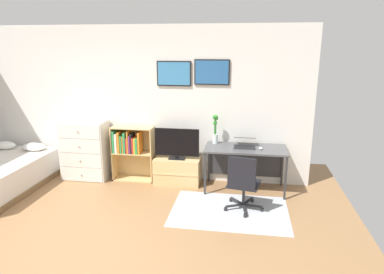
{
  "coord_description": "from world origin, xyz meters",
  "views": [
    {
      "loc": [
        1.95,
        -3.42,
        2.37
      ],
      "look_at": [
        1.16,
        1.5,
        1.03
      ],
      "focal_mm": 32.35,
      "sensor_mm": 36.0,
      "label": 1
    }
  ],
  "objects_px": {
    "laptop": "(245,143)",
    "bamboo_vase": "(215,128)",
    "office_chair": "(243,182)",
    "computer_mouse": "(261,148)",
    "bookshelf": "(131,148)",
    "dresser": "(85,150)",
    "television": "(177,144)",
    "desk": "(246,154)",
    "tv_stand": "(177,171)"
  },
  "relations": [
    {
      "from": "desk",
      "to": "office_chair",
      "type": "relative_size",
      "value": 1.54
    },
    {
      "from": "bookshelf",
      "to": "computer_mouse",
      "type": "bearing_deg",
      "value": -5.24
    },
    {
      "from": "dresser",
      "to": "television",
      "type": "relative_size",
      "value": 1.39
    },
    {
      "from": "office_chair",
      "to": "laptop",
      "type": "distance_m",
      "value": 0.93
    },
    {
      "from": "dresser",
      "to": "tv_stand",
      "type": "distance_m",
      "value": 1.72
    },
    {
      "from": "office_chair",
      "to": "computer_mouse",
      "type": "xyz_separation_m",
      "value": [
        0.26,
        0.74,
        0.3
      ]
    },
    {
      "from": "television",
      "to": "desk",
      "type": "relative_size",
      "value": 0.58
    },
    {
      "from": "bamboo_vase",
      "to": "television",
      "type": "bearing_deg",
      "value": -172.48
    },
    {
      "from": "tv_stand",
      "to": "desk",
      "type": "distance_m",
      "value": 1.23
    },
    {
      "from": "bookshelf",
      "to": "tv_stand",
      "type": "bearing_deg",
      "value": -3.13
    },
    {
      "from": "dresser",
      "to": "bookshelf",
      "type": "bearing_deg",
      "value": 4.24
    },
    {
      "from": "tv_stand",
      "to": "computer_mouse",
      "type": "height_order",
      "value": "computer_mouse"
    },
    {
      "from": "dresser",
      "to": "television",
      "type": "height_order",
      "value": "dresser"
    },
    {
      "from": "desk",
      "to": "office_chair",
      "type": "bearing_deg",
      "value": -91.54
    },
    {
      "from": "bookshelf",
      "to": "laptop",
      "type": "relative_size",
      "value": 2.52
    },
    {
      "from": "tv_stand",
      "to": "office_chair",
      "type": "xyz_separation_m",
      "value": [
        1.14,
        -0.9,
        0.23
      ]
    },
    {
      "from": "desk",
      "to": "tv_stand",
      "type": "bearing_deg",
      "value": 178.24
    },
    {
      "from": "tv_stand",
      "to": "laptop",
      "type": "xyz_separation_m",
      "value": [
        1.15,
        -0.04,
        0.57
      ]
    },
    {
      "from": "computer_mouse",
      "to": "bamboo_vase",
      "type": "distance_m",
      "value": 0.83
    },
    {
      "from": "bookshelf",
      "to": "desk",
      "type": "bearing_deg",
      "value": -2.34
    },
    {
      "from": "bookshelf",
      "to": "laptop",
      "type": "xyz_separation_m",
      "value": [
        2.0,
        -0.09,
        0.21
      ]
    },
    {
      "from": "laptop",
      "to": "computer_mouse",
      "type": "relative_size",
      "value": 3.72
    },
    {
      "from": "laptop",
      "to": "tv_stand",
      "type": "bearing_deg",
      "value": 177.75
    },
    {
      "from": "computer_mouse",
      "to": "office_chair",
      "type": "bearing_deg",
      "value": -109.32
    },
    {
      "from": "laptop",
      "to": "bamboo_vase",
      "type": "bearing_deg",
      "value": 168.03
    },
    {
      "from": "desk",
      "to": "laptop",
      "type": "xyz_separation_m",
      "value": [
        -0.02,
        -0.0,
        0.19
      ]
    },
    {
      "from": "dresser",
      "to": "desk",
      "type": "xyz_separation_m",
      "value": [
        2.86,
        -0.02,
        0.08
      ]
    },
    {
      "from": "bookshelf",
      "to": "tv_stand",
      "type": "distance_m",
      "value": 0.93
    },
    {
      "from": "dresser",
      "to": "bookshelf",
      "type": "xyz_separation_m",
      "value": [
        0.83,
        0.06,
        0.06
      ]
    },
    {
      "from": "dresser",
      "to": "computer_mouse",
      "type": "xyz_separation_m",
      "value": [
        3.09,
        -0.15,
        0.22
      ]
    },
    {
      "from": "tv_stand",
      "to": "television",
      "type": "bearing_deg",
      "value": -90.0
    },
    {
      "from": "dresser",
      "to": "computer_mouse",
      "type": "distance_m",
      "value": 3.1
    },
    {
      "from": "dresser",
      "to": "bookshelf",
      "type": "relative_size",
      "value": 1.09
    },
    {
      "from": "computer_mouse",
      "to": "bamboo_vase",
      "type": "relative_size",
      "value": 0.21
    },
    {
      "from": "television",
      "to": "desk",
      "type": "xyz_separation_m",
      "value": [
        1.17,
        -0.01,
        -0.11
      ]
    },
    {
      "from": "office_chair",
      "to": "bamboo_vase",
      "type": "xyz_separation_m",
      "value": [
        -0.5,
        0.97,
        0.56
      ]
    },
    {
      "from": "dresser",
      "to": "bamboo_vase",
      "type": "distance_m",
      "value": 2.39
    },
    {
      "from": "tv_stand",
      "to": "desk",
      "type": "height_order",
      "value": "desk"
    },
    {
      "from": "office_chair",
      "to": "television",
      "type": "bearing_deg",
      "value": 153.37
    },
    {
      "from": "tv_stand",
      "to": "television",
      "type": "relative_size",
      "value": 1.04
    },
    {
      "from": "dresser",
      "to": "bookshelf",
      "type": "height_order",
      "value": "dresser"
    },
    {
      "from": "tv_stand",
      "to": "office_chair",
      "type": "height_order",
      "value": "office_chair"
    },
    {
      "from": "bamboo_vase",
      "to": "bookshelf",
      "type": "bearing_deg",
      "value": -179.37
    },
    {
      "from": "dresser",
      "to": "office_chair",
      "type": "bearing_deg",
      "value": -17.4
    },
    {
      "from": "laptop",
      "to": "computer_mouse",
      "type": "bearing_deg",
      "value": -25.3
    },
    {
      "from": "office_chair",
      "to": "computer_mouse",
      "type": "relative_size",
      "value": 8.27
    },
    {
      "from": "bookshelf",
      "to": "bamboo_vase",
      "type": "distance_m",
      "value": 1.56
    },
    {
      "from": "laptop",
      "to": "bamboo_vase",
      "type": "height_order",
      "value": "bamboo_vase"
    },
    {
      "from": "television",
      "to": "desk",
      "type": "height_order",
      "value": "television"
    },
    {
      "from": "dresser",
      "to": "tv_stand",
      "type": "xyz_separation_m",
      "value": [
        1.69,
        0.02,
        -0.3
      ]
    }
  ]
}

